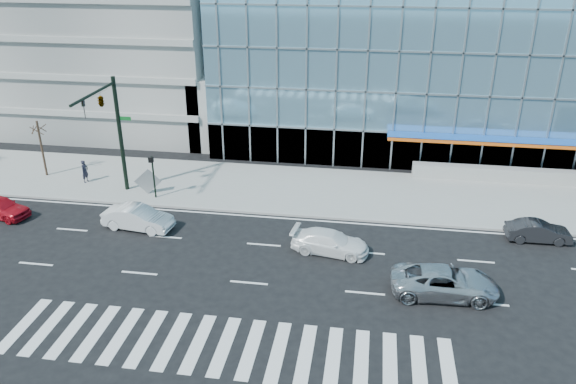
% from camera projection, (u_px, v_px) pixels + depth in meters
% --- Properties ---
extents(ground, '(160.00, 160.00, 0.00)m').
position_uv_depth(ground, '(264.00, 245.00, 32.77)').
color(ground, black).
rests_on(ground, ground).
extents(sidewalk, '(120.00, 8.00, 0.15)m').
position_uv_depth(sidewalk, '(285.00, 188.00, 39.93)').
color(sidewalk, gray).
rests_on(sidewalk, ground).
extents(theatre_building, '(42.00, 26.00, 15.00)m').
position_uv_depth(theatre_building, '(468.00, 44.00, 51.06)').
color(theatre_building, '#7EB6D2').
rests_on(theatre_building, ground).
extents(parking_garage, '(24.00, 24.00, 20.00)m').
position_uv_depth(parking_garage, '(112.00, 8.00, 54.77)').
color(parking_garage, gray).
rests_on(parking_garage, ground).
extents(ramp_block, '(6.00, 8.00, 6.00)m').
position_uv_depth(ramp_block, '(235.00, 106.00, 48.54)').
color(ramp_block, gray).
rests_on(ramp_block, ground).
extents(traffic_signal, '(1.14, 5.74, 8.00)m').
position_uv_depth(traffic_signal, '(107.00, 112.00, 35.85)').
color(traffic_signal, black).
rests_on(traffic_signal, sidewalk).
extents(ped_signal_post, '(0.30, 0.33, 3.00)m').
position_uv_depth(ped_signal_post, '(153.00, 171.00, 37.51)').
color(ped_signal_post, black).
rests_on(ped_signal_post, sidewalk).
extents(street_tree_near, '(1.10, 1.10, 4.23)m').
position_uv_depth(street_tree_near, '(38.00, 129.00, 40.45)').
color(street_tree_near, '#332319').
rests_on(street_tree_near, sidewalk).
extents(silver_suv, '(5.40, 2.67, 1.47)m').
position_uv_depth(silver_suv, '(445.00, 282.00, 27.94)').
color(silver_suv, silver).
rests_on(silver_suv, ground).
extents(white_suv, '(4.62, 2.38, 1.28)m').
position_uv_depth(white_suv, '(330.00, 242.00, 31.76)').
color(white_suv, white).
rests_on(white_suv, ground).
extents(white_sedan, '(4.51, 2.04, 1.43)m').
position_uv_depth(white_sedan, '(138.00, 218.00, 34.32)').
color(white_sedan, silver).
rests_on(white_sedan, ground).
extents(dark_sedan, '(3.75, 1.40, 1.22)m').
position_uv_depth(dark_sedan, '(538.00, 231.00, 32.97)').
color(dark_sedan, black).
rests_on(dark_sedan, ground).
extents(red_sedan, '(4.21, 2.44, 1.35)m').
position_uv_depth(red_sedan, '(0.00, 207.00, 35.81)').
color(red_sedan, '#B10D1A').
rests_on(red_sedan, ground).
extents(pedestrian, '(0.51, 0.67, 1.65)m').
position_uv_depth(pedestrian, '(85.00, 171.00, 40.45)').
color(pedestrian, black).
rests_on(pedestrian, sidewalk).
extents(tilted_panel, '(1.74, 0.69, 1.83)m').
position_uv_depth(tilted_panel, '(148.00, 181.00, 38.56)').
color(tilted_panel, '#969696').
rests_on(tilted_panel, sidewalk).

